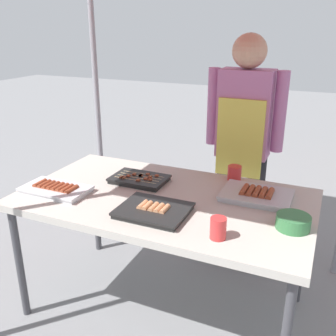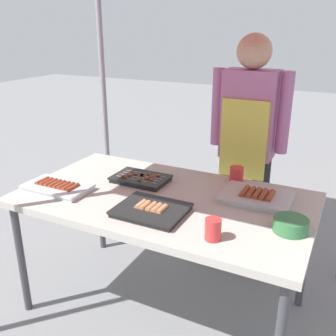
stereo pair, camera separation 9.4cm
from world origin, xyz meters
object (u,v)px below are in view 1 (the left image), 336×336
object	(u,v)px
tray_spring_rolls	(56,189)
stall_table	(164,205)
tray_grilled_sausages	(154,210)
condiment_bowl	(293,222)
tray_meat_skewers	(139,179)
drink_cup_by_wok	(218,228)
vendor_woman	(243,136)
tray_pork_links	(257,195)
drink_cup_near_edge	(234,173)

from	to	relation	value
tray_spring_rolls	stall_table	bearing A→B (deg)	18.65
tray_grilled_sausages	condiment_bowl	size ratio (longest dim) A/B	2.18
tray_grilled_sausages	tray_meat_skewers	world-z (taller)	tray_grilled_sausages
tray_meat_skewers	drink_cup_by_wok	xyz separation A→B (m)	(0.62, -0.44, 0.03)
drink_cup_by_wok	vendor_woman	xyz separation A→B (m)	(-0.14, 1.02, 0.14)
stall_table	tray_spring_rolls	xyz separation A→B (m)	(-0.58, -0.20, 0.07)
tray_pork_links	condiment_bowl	size ratio (longest dim) A/B	2.36
tray_pork_links	drink_cup_near_edge	world-z (taller)	drink_cup_near_edge
drink_cup_near_edge	stall_table	bearing A→B (deg)	-126.31
drink_cup_near_edge	tray_grilled_sausages	bearing A→B (deg)	-112.89
tray_grilled_sausages	tray_meat_skewers	bearing A→B (deg)	127.41
tray_meat_skewers	condiment_bowl	xyz separation A→B (m)	(0.91, -0.21, 0.02)
tray_spring_rolls	drink_cup_near_edge	size ratio (longest dim) A/B	4.34
tray_grilled_sausages	tray_pork_links	xyz separation A→B (m)	(0.43, 0.39, 0.00)
tray_meat_skewers	drink_cup_by_wok	size ratio (longest dim) A/B	3.34
stall_table	tray_meat_skewers	xyz separation A→B (m)	(-0.22, 0.13, 0.07)
condiment_bowl	drink_cup_by_wok	xyz separation A→B (m)	(-0.29, -0.22, 0.02)
tray_pork_links	drink_cup_by_wok	size ratio (longest dim) A/B	3.77
tray_grilled_sausages	condiment_bowl	world-z (taller)	condiment_bowl
tray_spring_rolls	condiment_bowl	xyz separation A→B (m)	(1.27, 0.11, 0.01)
vendor_woman	tray_spring_rolls	bearing A→B (deg)	47.21
tray_pork_links	stall_table	bearing A→B (deg)	-158.87
tray_meat_skewers	tray_pork_links	bearing A→B (deg)	4.33
drink_cup_near_edge	vendor_woman	world-z (taller)	vendor_woman
tray_grilled_sausages	vendor_woman	size ratio (longest dim) A/B	0.22
stall_table	tray_pork_links	world-z (taller)	tray_pork_links
tray_spring_rolls	drink_cup_near_edge	distance (m)	1.06
tray_grilled_sausages	drink_cup_near_edge	size ratio (longest dim) A/B	3.93
tray_grilled_sausages	drink_cup_near_edge	bearing A→B (deg)	67.11
condiment_bowl	drink_cup_by_wok	distance (m)	0.37
stall_table	drink_cup_near_edge	size ratio (longest dim) A/B	18.23
tray_meat_skewers	drink_cup_near_edge	size ratio (longest dim) A/B	3.77
condiment_bowl	drink_cup_near_edge	size ratio (longest dim) A/B	1.80
tray_grilled_sausages	tray_meat_skewers	size ratio (longest dim) A/B	1.04
tray_spring_rolls	drink_cup_near_edge	bearing A→B (deg)	34.11
condiment_bowl	vendor_woman	distance (m)	0.92
tray_pork_links	drink_cup_near_edge	xyz separation A→B (m)	(-0.18, 0.21, 0.02)
drink_cup_by_wok	vendor_woman	distance (m)	1.04
drink_cup_near_edge	vendor_woman	size ratio (longest dim) A/B	0.06
drink_cup_near_edge	drink_cup_by_wok	size ratio (longest dim) A/B	0.88
vendor_woman	stall_table	bearing A→B (deg)	70.00
stall_table	drink_cup_by_wok	bearing A→B (deg)	-37.61
vendor_woman	drink_cup_by_wok	bearing A→B (deg)	97.70
tray_meat_skewers	vendor_woman	world-z (taller)	vendor_woman
tray_spring_rolls	drink_cup_by_wok	world-z (taller)	drink_cup_by_wok
stall_table	tray_spring_rolls	bearing A→B (deg)	-161.35
tray_pork_links	drink_cup_by_wok	bearing A→B (deg)	-98.38
condiment_bowl	vendor_woman	world-z (taller)	vendor_woman
drink_cup_near_edge	condiment_bowl	bearing A→B (deg)	-49.98
tray_spring_rolls	drink_cup_near_edge	xyz separation A→B (m)	(0.87, 0.59, 0.02)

